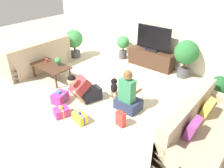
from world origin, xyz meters
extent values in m
plane|color=beige|center=(0.00, 0.00, 0.00)|extent=(16.00, 16.00, 0.00)
cube|color=beige|center=(0.00, 2.63, 1.30)|extent=(8.40, 0.06, 2.60)
cube|color=tan|center=(-2.49, 0.03, 0.22)|extent=(0.82, 2.00, 0.43)
cube|color=tan|center=(-2.18, 0.03, 0.64)|extent=(0.20, 2.00, 0.42)
cube|color=tan|center=(-2.49, 0.94, 0.31)|extent=(0.82, 0.16, 0.61)
cube|color=tan|center=(-2.49, -0.89, 0.31)|extent=(0.82, 0.16, 0.61)
cube|color=#288E6B|center=(-2.38, 0.36, 0.58)|extent=(0.18, 0.34, 0.32)
cube|color=red|center=(-2.38, -0.31, 0.58)|extent=(0.18, 0.34, 0.32)
cube|color=tan|center=(2.49, -0.05, 0.22)|extent=(0.82, 2.00, 0.43)
cube|color=tan|center=(2.18, -0.05, 0.64)|extent=(0.20, 2.00, 0.42)
cube|color=tan|center=(2.49, 0.87, 0.31)|extent=(0.82, 0.16, 0.61)
cube|color=#9E4293|center=(2.38, -0.38, 0.58)|extent=(0.18, 0.34, 0.32)
cube|color=#EACC4C|center=(2.38, 0.29, 0.58)|extent=(0.18, 0.34, 0.32)
cube|color=#472D1E|center=(-1.55, -0.13, 0.40)|extent=(1.09, 0.58, 0.03)
cylinder|color=#472D1E|center=(-2.03, -0.36, 0.19)|extent=(0.04, 0.04, 0.39)
cylinder|color=#472D1E|center=(-1.06, -0.36, 0.19)|extent=(0.04, 0.04, 0.39)
cylinder|color=#472D1E|center=(-2.03, 0.10, 0.19)|extent=(0.04, 0.04, 0.39)
cylinder|color=#472D1E|center=(-1.06, 0.10, 0.19)|extent=(0.04, 0.04, 0.39)
cube|color=#472D1E|center=(0.08, 2.34, 0.25)|extent=(1.39, 0.45, 0.51)
cube|color=black|center=(0.08, 2.34, 0.53)|extent=(0.37, 0.20, 0.05)
cube|color=black|center=(0.08, 2.34, 0.89)|extent=(1.07, 0.03, 0.68)
cylinder|color=#4C4C51|center=(-0.97, 2.29, 0.13)|extent=(0.26, 0.26, 0.26)
cylinder|color=brown|center=(-0.97, 2.29, 0.32)|extent=(0.05, 0.05, 0.12)
sphere|color=#3D8E47|center=(-0.97, 2.29, 0.55)|extent=(0.41, 0.41, 0.41)
cylinder|color=#4C4C51|center=(1.13, 2.29, 0.13)|extent=(0.31, 0.31, 0.25)
cylinder|color=brown|center=(1.13, 2.29, 0.35)|extent=(0.06, 0.06, 0.19)
sphere|color=#286B33|center=(1.13, 2.29, 0.72)|extent=(0.64, 0.64, 0.64)
cylinder|color=#A36042|center=(2.29, 1.30, 0.13)|extent=(0.30, 0.30, 0.25)
cylinder|color=brown|center=(2.29, 1.30, 0.31)|extent=(0.05, 0.05, 0.13)
sphere|color=#1E5628|center=(2.29, 1.30, 0.56)|extent=(0.42, 0.42, 0.42)
cylinder|color=#4C4C51|center=(-2.29, 1.37, 0.10)|extent=(0.36, 0.36, 0.20)
cylinder|color=brown|center=(-2.29, 1.37, 0.28)|extent=(0.06, 0.06, 0.18)
sphere|color=#3D8E47|center=(-2.29, 1.37, 0.62)|extent=(0.58, 0.58, 0.58)
cube|color=#23232D|center=(-0.04, -0.16, 0.14)|extent=(0.41, 0.51, 0.28)
cube|color=#AD3338|center=(-0.12, -0.41, 0.42)|extent=(0.45, 0.54, 0.44)
sphere|color=beige|center=(-0.18, -0.57, 0.62)|extent=(0.20, 0.20, 0.20)
sphere|color=black|center=(-0.18, -0.57, 0.66)|extent=(0.18, 0.18, 0.18)
cylinder|color=beige|center=(-0.29, -0.46, 0.25)|extent=(0.14, 0.26, 0.37)
cylinder|color=beige|center=(-0.02, -0.55, 0.25)|extent=(0.14, 0.26, 0.37)
cube|color=#283351|center=(0.85, 0.08, 0.12)|extent=(0.53, 0.42, 0.24)
cube|color=#338456|center=(0.85, 0.02, 0.49)|extent=(0.33, 0.21, 0.50)
sphere|color=#8E6647|center=(0.85, 0.03, 0.83)|extent=(0.19, 0.19, 0.19)
sphere|color=brown|center=(0.85, 0.02, 0.86)|extent=(0.18, 0.18, 0.18)
cylinder|color=#8E6647|center=(0.98, 0.22, 0.42)|extent=(0.06, 0.26, 0.06)
cylinder|color=#8E6647|center=(0.72, 0.23, 0.42)|extent=(0.06, 0.26, 0.06)
ellipsoid|color=black|center=(0.26, 0.31, 0.22)|extent=(0.34, 0.37, 0.19)
sphere|color=black|center=(0.13, 0.48, 0.26)|extent=(0.16, 0.16, 0.16)
sphere|color=olive|center=(0.09, 0.52, 0.25)|extent=(0.07, 0.07, 0.07)
cylinder|color=black|center=(0.39, 0.16, 0.25)|extent=(0.09, 0.10, 0.12)
cylinder|color=olive|center=(0.23, 0.43, 0.06)|extent=(0.04, 0.04, 0.12)
cylinder|color=olive|center=(0.15, 0.37, 0.06)|extent=(0.04, 0.04, 0.12)
cylinder|color=olive|center=(0.37, 0.26, 0.06)|extent=(0.04, 0.04, 0.12)
cylinder|color=olive|center=(0.29, 0.20, 0.06)|extent=(0.04, 0.04, 0.12)
cube|color=#CC3389|center=(-0.51, -0.69, 0.12)|extent=(0.34, 0.41, 0.23)
cube|color=teal|center=(-0.51, -0.69, 0.12)|extent=(0.26, 0.10, 0.23)
sphere|color=teal|center=(-0.51, -0.69, 0.26)|extent=(0.09, 0.09, 0.09)
cube|color=#CC3389|center=(-0.08, -1.00, 0.09)|extent=(0.33, 0.36, 0.18)
cube|color=yellow|center=(-0.08, -1.00, 0.09)|extent=(0.25, 0.11, 0.18)
sphere|color=yellow|center=(-0.08, -1.00, 0.20)|extent=(0.09, 0.09, 0.09)
cube|color=yellow|center=(0.36, -0.90, 0.09)|extent=(0.35, 0.24, 0.19)
cube|color=#3D51BC|center=(0.36, -0.90, 0.09)|extent=(0.33, 0.09, 0.19)
sphere|color=#3D51BC|center=(0.36, -0.90, 0.21)|extent=(0.06, 0.06, 0.06)
cube|color=red|center=(1.06, -0.47, 0.15)|extent=(0.20, 0.13, 0.31)
torus|color=#4C3823|center=(1.06, -0.47, 0.33)|extent=(0.14, 0.14, 0.01)
cylinder|color=#B23D38|center=(-1.81, -0.05, 0.46)|extent=(0.08, 0.08, 0.09)
torus|color=#B23D38|center=(-1.76, -0.05, 0.47)|extent=(0.06, 0.01, 0.06)
cylinder|color=#4C4C51|center=(-1.37, 0.00, 0.45)|extent=(0.11, 0.11, 0.07)
sphere|color=#3D8E47|center=(-1.37, 0.00, 0.56)|extent=(0.17, 0.17, 0.17)
camera|label=1|loc=(3.07, -3.16, 2.82)|focal=35.00mm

